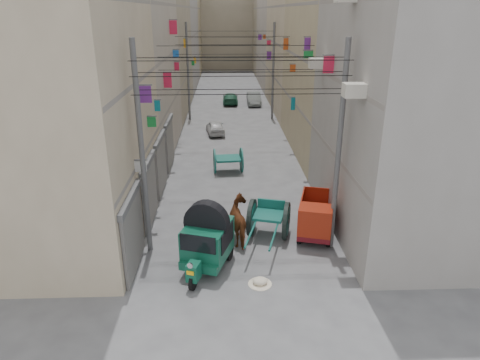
{
  "coord_description": "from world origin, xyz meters",
  "views": [
    {
      "loc": [
        -0.59,
        -8.88,
        8.79
      ],
      "look_at": [
        -0.02,
        6.5,
        2.71
      ],
      "focal_mm": 32.0,
      "sensor_mm": 36.0,
      "label": 1
    }
  ],
  "objects_px": {
    "distant_car_white": "(215,127)",
    "distant_car_grey": "(254,99)",
    "feed_sack": "(260,281)",
    "distant_car_green": "(230,98)",
    "auto_rickshaw": "(207,239)",
    "tonga_cart": "(269,218)",
    "mini_truck": "(316,220)",
    "second_cart": "(228,160)",
    "horse": "(241,221)"
  },
  "relations": [
    {
      "from": "distant_car_green",
      "to": "distant_car_white",
      "type": "bearing_deg",
      "value": 83.96
    },
    {
      "from": "distant_car_grey",
      "to": "feed_sack",
      "type": "bearing_deg",
      "value": -93.93
    },
    {
      "from": "distant_car_green",
      "to": "horse",
      "type": "bearing_deg",
      "value": 90.56
    },
    {
      "from": "horse",
      "to": "distant_car_grey",
      "type": "bearing_deg",
      "value": -108.13
    },
    {
      "from": "horse",
      "to": "distant_car_green",
      "type": "distance_m",
      "value": 28.05
    },
    {
      "from": "tonga_cart",
      "to": "distant_car_grey",
      "type": "height_order",
      "value": "tonga_cart"
    },
    {
      "from": "auto_rickshaw",
      "to": "distant_car_grey",
      "type": "height_order",
      "value": "auto_rickshaw"
    },
    {
      "from": "auto_rickshaw",
      "to": "tonga_cart",
      "type": "height_order",
      "value": "auto_rickshaw"
    },
    {
      "from": "feed_sack",
      "to": "horse",
      "type": "height_order",
      "value": "horse"
    },
    {
      "from": "mini_truck",
      "to": "distant_car_green",
      "type": "height_order",
      "value": "mini_truck"
    },
    {
      "from": "mini_truck",
      "to": "second_cart",
      "type": "xyz_separation_m",
      "value": [
        -3.52,
        7.87,
        -0.03
      ]
    },
    {
      "from": "second_cart",
      "to": "distant_car_grey",
      "type": "distance_m",
      "value": 19.71
    },
    {
      "from": "tonga_cart",
      "to": "distant_car_green",
      "type": "bearing_deg",
      "value": 107.4
    },
    {
      "from": "second_cart",
      "to": "distant_car_grey",
      "type": "height_order",
      "value": "second_cart"
    },
    {
      "from": "auto_rickshaw",
      "to": "distant_car_grey",
      "type": "xyz_separation_m",
      "value": [
        3.68,
        29.44,
        -0.56
      ]
    },
    {
      "from": "auto_rickshaw",
      "to": "mini_truck",
      "type": "relative_size",
      "value": 0.91
    },
    {
      "from": "tonga_cart",
      "to": "distant_car_green",
      "type": "height_order",
      "value": "tonga_cart"
    },
    {
      "from": "horse",
      "to": "distant_car_green",
      "type": "bearing_deg",
      "value": -103.22
    },
    {
      "from": "tonga_cart",
      "to": "auto_rickshaw",
      "type": "bearing_deg",
      "value": -122.79
    },
    {
      "from": "horse",
      "to": "distant_car_white",
      "type": "relative_size",
      "value": 0.66
    },
    {
      "from": "mini_truck",
      "to": "second_cart",
      "type": "distance_m",
      "value": 8.62
    },
    {
      "from": "mini_truck",
      "to": "feed_sack",
      "type": "height_order",
      "value": "mini_truck"
    },
    {
      "from": "second_cart",
      "to": "horse",
      "type": "relative_size",
      "value": 0.86
    },
    {
      "from": "feed_sack",
      "to": "distant_car_grey",
      "type": "distance_m",
      "value": 30.67
    },
    {
      "from": "second_cart",
      "to": "distant_car_white",
      "type": "relative_size",
      "value": 0.57
    },
    {
      "from": "feed_sack",
      "to": "distant_car_green",
      "type": "distance_m",
      "value": 31.17
    },
    {
      "from": "distant_car_white",
      "to": "distant_car_green",
      "type": "distance_m",
      "value": 11.63
    },
    {
      "from": "auto_rickshaw",
      "to": "second_cart",
      "type": "xyz_separation_m",
      "value": [
        0.87,
        9.93,
        -0.4
      ]
    },
    {
      "from": "tonga_cart",
      "to": "horse",
      "type": "distance_m",
      "value": 1.18
    },
    {
      "from": "horse",
      "to": "distant_car_grey",
      "type": "height_order",
      "value": "horse"
    },
    {
      "from": "auto_rickshaw",
      "to": "second_cart",
      "type": "height_order",
      "value": "auto_rickshaw"
    },
    {
      "from": "distant_car_white",
      "to": "distant_car_grey",
      "type": "xyz_separation_m",
      "value": [
        3.7,
        11.0,
        0.08
      ]
    },
    {
      "from": "auto_rickshaw",
      "to": "mini_truck",
      "type": "height_order",
      "value": "auto_rickshaw"
    },
    {
      "from": "distant_car_white",
      "to": "auto_rickshaw",
      "type": "bearing_deg",
      "value": 82.63
    },
    {
      "from": "mini_truck",
      "to": "horse",
      "type": "xyz_separation_m",
      "value": [
        -3.06,
        -0.11,
        0.06
      ]
    },
    {
      "from": "mini_truck",
      "to": "distant_car_grey",
      "type": "xyz_separation_m",
      "value": [
        -0.7,
        27.38,
        -0.2
      ]
    },
    {
      "from": "auto_rickshaw",
      "to": "distant_car_green",
      "type": "height_order",
      "value": "auto_rickshaw"
    },
    {
      "from": "second_cart",
      "to": "mini_truck",
      "type": "bearing_deg",
      "value": -71.33
    },
    {
      "from": "auto_rickshaw",
      "to": "feed_sack",
      "type": "relative_size",
      "value": 5.72
    },
    {
      "from": "tonga_cart",
      "to": "second_cart",
      "type": "relative_size",
      "value": 2.07
    },
    {
      "from": "tonga_cart",
      "to": "distant_car_green",
      "type": "xyz_separation_m",
      "value": [
        -1.15,
        27.76,
        -0.28
      ]
    },
    {
      "from": "second_cart",
      "to": "distant_car_green",
      "type": "height_order",
      "value": "second_cart"
    },
    {
      "from": "feed_sack",
      "to": "distant_car_green",
      "type": "xyz_separation_m",
      "value": [
        -0.51,
        31.17,
        0.41
      ]
    },
    {
      "from": "tonga_cart",
      "to": "feed_sack",
      "type": "bearing_deg",
      "value": -85.48
    },
    {
      "from": "second_cart",
      "to": "distant_car_green",
      "type": "relative_size",
      "value": 0.48
    },
    {
      "from": "mini_truck",
      "to": "feed_sack",
      "type": "relative_size",
      "value": 6.31
    },
    {
      "from": "tonga_cart",
      "to": "second_cart",
      "type": "distance_m",
      "value": 7.87
    },
    {
      "from": "feed_sack",
      "to": "distant_car_white",
      "type": "height_order",
      "value": "distant_car_white"
    },
    {
      "from": "horse",
      "to": "distant_car_white",
      "type": "distance_m",
      "value": 16.55
    },
    {
      "from": "tonga_cart",
      "to": "mini_truck",
      "type": "bearing_deg",
      "value": 9.88
    }
  ]
}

